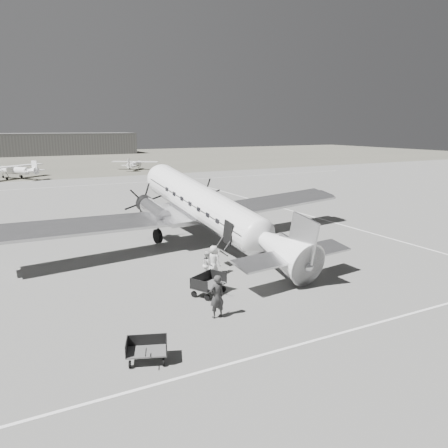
# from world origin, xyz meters

# --- Properties ---
(ground) EXTENTS (260.00, 260.00, 0.00)m
(ground) POSITION_xyz_m (0.00, 0.00, 0.00)
(ground) COLOR slate
(ground) RESTS_ON ground
(taxi_line_near) EXTENTS (60.00, 0.15, 0.01)m
(taxi_line_near) POSITION_xyz_m (0.00, -14.00, 0.01)
(taxi_line_near) COLOR white
(taxi_line_near) RESTS_ON ground
(taxi_line_right) EXTENTS (0.15, 80.00, 0.01)m
(taxi_line_right) POSITION_xyz_m (12.00, 0.00, 0.01)
(taxi_line_right) COLOR white
(taxi_line_right) RESTS_ON ground
(taxi_line_horizon) EXTENTS (90.00, 0.15, 0.01)m
(taxi_line_horizon) POSITION_xyz_m (0.00, 40.00, 0.01)
(taxi_line_horizon) COLOR white
(taxi_line_horizon) RESTS_ON ground
(grass_infield) EXTENTS (260.00, 90.00, 0.01)m
(grass_infield) POSITION_xyz_m (0.00, 95.00, 0.00)
(grass_infield) COLOR #5A584C
(grass_infield) RESTS_ON ground
(hangar_main) EXTENTS (42.00, 14.00, 6.60)m
(hangar_main) POSITION_xyz_m (5.00, 120.00, 3.30)
(hangar_main) COLOR #5F5F5F
(hangar_main) RESTS_ON ground
(dc3_airliner) EXTENTS (30.80, 23.30, 5.42)m
(dc3_airliner) POSITION_xyz_m (-1.71, 0.39, 2.71)
(dc3_airliner) COLOR silver
(dc3_airliner) RESTS_ON ground
(light_plane_left) EXTENTS (15.49, 15.15, 2.50)m
(light_plane_left) POSITION_xyz_m (-12.26, 53.88, 1.25)
(light_plane_left) COLOR white
(light_plane_left) RESTS_ON ground
(light_plane_right) EXTENTS (12.19, 11.70, 1.97)m
(light_plane_right) POSITION_xyz_m (9.91, 60.00, 0.99)
(light_plane_right) COLOR white
(light_plane_right) RESTS_ON ground
(baggage_cart_near) EXTENTS (2.28, 2.06, 1.06)m
(baggage_cart_near) POSITION_xyz_m (-5.64, -7.47, 0.53)
(baggage_cart_near) COLOR #505050
(baggage_cart_near) RESTS_ON ground
(baggage_cart_far) EXTENTS (1.87, 1.59, 0.89)m
(baggage_cart_far) POSITION_xyz_m (-10.54, -12.44, 0.45)
(baggage_cart_far) COLOR #505050
(baggage_cart_far) RESTS_ON ground
(ground_crew) EXTENTS (0.78, 0.55, 2.03)m
(ground_crew) POSITION_xyz_m (-6.50, -10.14, 1.01)
(ground_crew) COLOR #2E2E2E
(ground_crew) RESTS_ON ground
(ramp_agent) EXTENTS (0.84, 0.94, 1.60)m
(ramp_agent) POSITION_xyz_m (-4.59, -5.11, 0.80)
(ramp_agent) COLOR silver
(ramp_agent) RESTS_ON ground
(passenger) EXTENTS (0.82, 1.00, 1.75)m
(passenger) POSITION_xyz_m (-4.01, -4.74, 0.88)
(passenger) COLOR silver
(passenger) RESTS_ON ground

